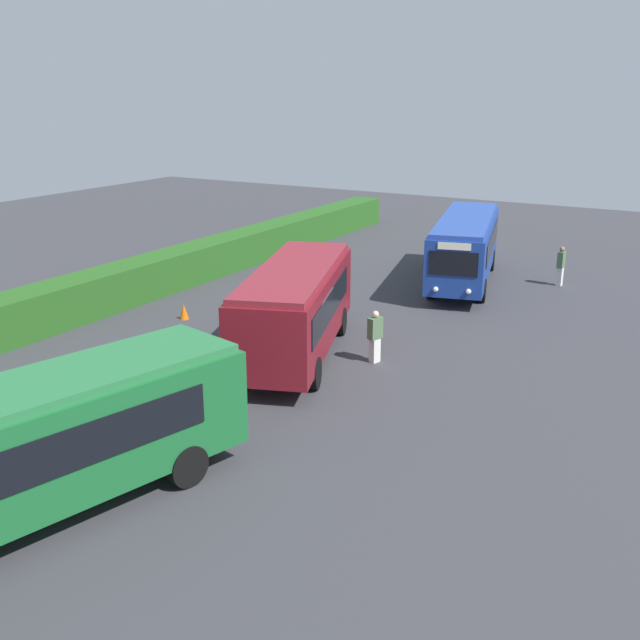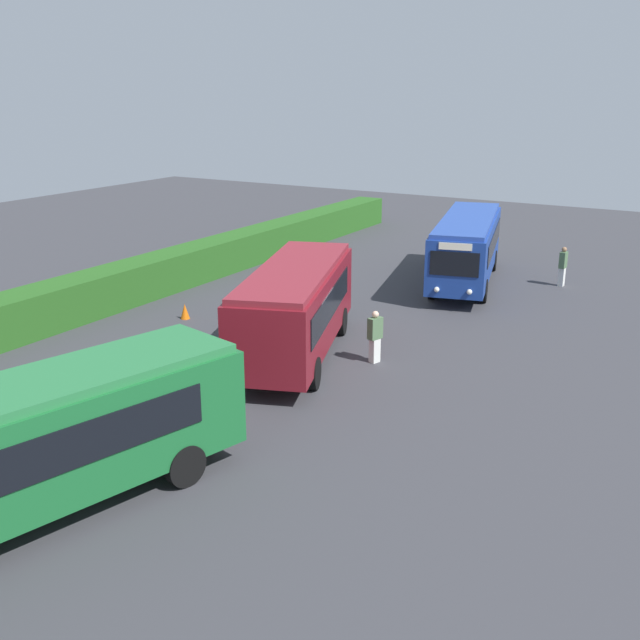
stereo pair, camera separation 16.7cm
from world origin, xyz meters
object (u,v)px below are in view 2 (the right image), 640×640
at_px(bus_blue, 466,246).
at_px(person_center, 375,336).
at_px(bus_green, 37,440).
at_px(person_right, 563,265).
at_px(bus_maroon, 295,306).
at_px(person_left, 114,399).
at_px(traffic_cone, 185,311).

distance_m(bus_blue, person_center, 11.43).
xyz_separation_m(bus_green, person_right, (25.02, -4.85, -0.80)).
bearing_deg(bus_maroon, bus_blue, -26.71).
bearing_deg(bus_maroon, person_left, 153.40).
bearing_deg(traffic_cone, bus_green, -151.88).
distance_m(person_center, traffic_cone, 8.60).
bearing_deg(bus_maroon, person_right, -40.95).
xyz_separation_m(bus_green, person_center, (11.86, -1.91, -0.83)).
relative_size(bus_maroon, person_left, 4.72).
bearing_deg(bus_maroon, person_center, -90.48).
distance_m(bus_green, bus_maroon, 11.00).
bearing_deg(bus_blue, bus_green, -16.31).
height_order(person_right, traffic_cone, person_right).
distance_m(person_center, person_right, 13.49).
relative_size(bus_maroon, person_center, 5.05).
height_order(bus_green, traffic_cone, bus_green).
relative_size(bus_maroon, bus_blue, 0.90).
bearing_deg(bus_green, bus_blue, 11.83).
bearing_deg(person_left, bus_green, -38.62).
height_order(person_left, traffic_cone, person_left).
distance_m(bus_maroon, person_left, 7.49).
height_order(person_left, person_right, person_left).
bearing_deg(bus_blue, person_left, -21.06).
relative_size(person_left, person_center, 1.07).
relative_size(person_center, traffic_cone, 2.93).
bearing_deg(traffic_cone, person_left, -149.84).
bearing_deg(bus_blue, traffic_cone, -49.10).
distance_m(bus_blue, person_left, 19.79).
bearing_deg(person_center, bus_blue, -66.89).
relative_size(bus_maroon, traffic_cone, 14.80).
distance_m(person_left, traffic_cone, 10.27).
bearing_deg(traffic_cone, bus_blue, -34.98).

